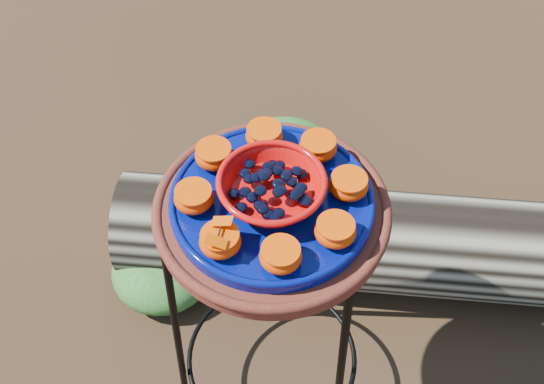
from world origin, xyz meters
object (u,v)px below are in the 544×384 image
(red_bowl, at_px, (272,189))
(driftwood_log, at_px, (395,243))
(terracotta_saucer, at_px, (272,213))
(cobalt_plate, at_px, (272,203))
(plant_stand, at_px, (272,315))

(red_bowl, distance_m, driftwood_log, 0.80)
(terracotta_saucer, bearing_deg, cobalt_plate, 0.00)
(red_bowl, relative_size, driftwood_log, 0.12)
(plant_stand, distance_m, red_bowl, 0.43)
(cobalt_plate, bearing_deg, driftwood_log, 64.10)
(red_bowl, bearing_deg, plant_stand, 0.00)
(plant_stand, relative_size, cobalt_plate, 2.00)
(terracotta_saucer, bearing_deg, driftwood_log, 64.10)
(red_bowl, bearing_deg, cobalt_plate, 0.00)
(red_bowl, bearing_deg, terracotta_saucer, 0.00)
(plant_stand, height_order, red_bowl, red_bowl)
(cobalt_plate, distance_m, driftwood_log, 0.77)
(driftwood_log, bearing_deg, red_bowl, -115.90)
(driftwood_log, bearing_deg, plant_stand, -115.90)
(plant_stand, distance_m, terracotta_saucer, 0.37)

